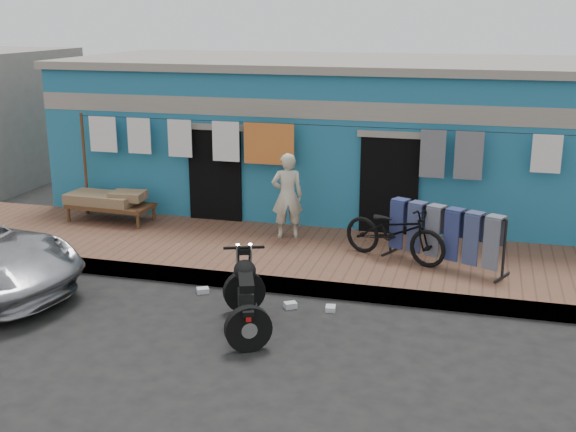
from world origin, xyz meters
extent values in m
plane|color=black|center=(0.00, 0.00, 0.00)|extent=(80.00, 80.00, 0.00)
cube|color=brown|center=(0.00, 3.00, 0.12)|extent=(28.00, 3.00, 0.25)
cube|color=gray|center=(0.00, 1.55, 0.12)|extent=(28.00, 0.10, 0.25)
cube|color=#226B90|center=(0.00, 7.00, 1.60)|extent=(12.00, 5.00, 3.20)
cube|color=#9E9384|center=(0.00, 4.56, 2.55)|extent=(12.00, 0.14, 0.35)
cube|color=#9E9384|center=(0.00, 7.00, 3.28)|extent=(12.20, 5.20, 0.16)
cube|color=black|center=(-2.20, 4.48, 1.05)|extent=(1.10, 0.10, 2.10)
cube|color=black|center=(1.30, 4.48, 1.05)|extent=(1.10, 0.10, 2.10)
cylinder|color=brown|center=(-5.00, 4.25, 1.30)|extent=(0.06, 0.06, 2.10)
cylinder|color=black|center=(0.00, 4.25, 2.30)|extent=(10.00, 0.01, 0.01)
cube|color=silver|center=(-4.53, 4.25, 1.94)|extent=(0.60, 0.02, 0.73)
cube|color=silver|center=(-3.72, 4.25, 1.94)|extent=(0.50, 0.02, 0.72)
cube|color=silver|center=(-2.84, 4.25, 1.93)|extent=(0.50, 0.02, 0.75)
cube|color=silver|center=(-1.87, 4.25, 1.91)|extent=(0.55, 0.02, 0.78)
cube|color=#CC4C26|center=(-1.00, 4.25, 1.90)|extent=(1.00, 0.02, 0.80)
cube|color=slate|center=(2.09, 4.25, 1.86)|extent=(0.45, 0.02, 0.87)
cube|color=slate|center=(2.73, 4.25, 1.86)|extent=(0.50, 0.02, 0.87)
cube|color=silver|center=(4.03, 4.25, 1.96)|extent=(0.50, 0.02, 0.67)
imported|color=beige|center=(-0.47, 3.67, 1.05)|extent=(0.67, 0.55, 1.61)
imported|color=black|center=(1.62, 2.93, 0.86)|extent=(2.00, 1.32, 1.22)
cube|color=silver|center=(-1.19, 1.20, 0.04)|extent=(0.23, 0.22, 0.08)
cube|color=silver|center=(0.32, 0.98, 0.05)|extent=(0.23, 0.21, 0.09)
cube|color=silver|center=(0.93, 1.04, 0.04)|extent=(0.17, 0.20, 0.07)
camera|label=1|loc=(2.97, -8.81, 4.30)|focal=45.00mm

